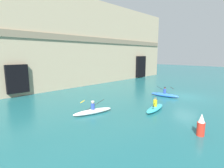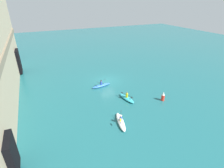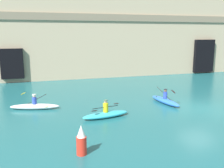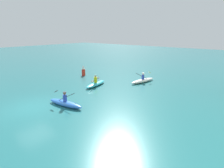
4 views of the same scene
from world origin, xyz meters
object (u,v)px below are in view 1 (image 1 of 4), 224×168
object	(u,v)px
kayak_blue	(164,95)
kayak_cyan	(155,108)
kayak_white	(93,111)
marker_buoy	(201,125)

from	to	relation	value
kayak_blue	kayak_cyan	xyz separation A→B (m)	(-5.27, -1.86, -0.01)
kayak_white	marker_buoy	size ratio (longest dim) A/B	2.55
kayak_blue	kayak_cyan	distance (m)	5.59
kayak_white	marker_buoy	distance (m)	8.00
kayak_white	marker_buoy	world-z (taller)	marker_buoy
kayak_blue	kayak_cyan	size ratio (longest dim) A/B	1.03
marker_buoy	kayak_blue	bearing A→B (deg)	39.97
kayak_cyan	marker_buoy	distance (m)	5.11
kayak_blue	kayak_cyan	bearing A→B (deg)	100.76
marker_buoy	kayak_white	bearing A→B (deg)	104.79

